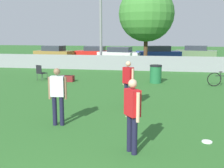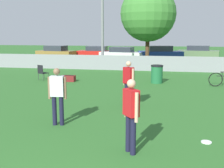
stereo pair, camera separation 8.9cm
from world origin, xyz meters
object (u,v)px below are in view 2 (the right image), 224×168
parked_car_blue (160,53)px  tree_near_pole (148,14)px  player_defender_red (128,81)px  parked_car_tan (56,53)px  parked_car_white (122,54)px  parked_car_olive (198,52)px  frisbee_disc (206,142)px  player_receiver_white (57,93)px  player_thrower_red (131,111)px  gear_bag_sideline (68,78)px  folding_chair_sideline (42,72)px  trash_bin (157,74)px  parked_car_red (97,52)px

parked_car_blue → tree_near_pole: bearing=-108.3°
player_defender_red → parked_car_tan: size_ratio=0.40×
parked_car_white → parked_car_olive: bearing=33.6°
frisbee_disc → player_receiver_white: bearing=171.6°
player_thrower_red → frisbee_disc: player_thrower_red is taller
frisbee_disc → parked_car_olive: size_ratio=0.06×
tree_near_pole → player_defender_red: tree_near_pole is taller
player_thrower_red → parked_car_blue: 23.10m
frisbee_disc → player_defender_red: bearing=127.3°
player_receiver_white → gear_bag_sideline: 7.84m
player_thrower_red → player_receiver_white: bearing=-160.9°
folding_chair_sideline → parked_car_blue: 15.41m
parked_car_olive → trash_bin: bearing=-91.9°
player_thrower_red → player_receiver_white: (-2.35, 1.56, 0.00)m
folding_chair_sideline → parked_car_tan: (-4.48, 13.18, 0.19)m
gear_bag_sideline → parked_car_tan: parked_car_tan is taller
folding_chair_sideline → tree_near_pole: bearing=-99.1°
folding_chair_sideline → parked_car_tan: bearing=-44.9°
player_defender_red → gear_bag_sideline: size_ratio=2.26×
parked_car_blue → parked_car_olive: 4.94m
trash_bin → parked_car_red: (-6.96, 14.43, 0.16)m
player_thrower_red → parked_car_white: 22.52m
player_defender_red → parked_car_olive: bearing=116.9°
trash_bin → gear_bag_sideline: (-4.94, -0.42, -0.33)m
trash_bin → parked_car_tan: size_ratio=0.23×
player_defender_red → folding_chair_sideline: (-5.71, 5.03, -0.47)m
folding_chair_sideline → parked_car_red: bearing=-62.2°
parked_car_red → parked_car_white: size_ratio=0.92×
player_defender_red → parked_car_tan: 20.86m
tree_near_pole → player_receiver_white: 15.74m
player_receiver_white → parked_car_tan: (-8.44, 20.71, -0.29)m
player_defender_red → folding_chair_sideline: player_defender_red is taller
frisbee_disc → folding_chair_sideline: (-8.09, 8.15, 0.49)m
player_receiver_white → folding_chair_sideline: bearing=109.9°
frisbee_disc → trash_bin: bearing=100.1°
gear_bag_sideline → parked_car_red: parked_car_red is taller
parked_car_white → parked_car_olive: size_ratio=0.97×
player_receiver_white → parked_car_tan: size_ratio=0.40×
tree_near_pole → frisbee_disc: (2.55, -15.93, -4.21)m
parked_car_blue → player_defender_red: bearing=-102.3°
parked_car_red → parked_car_olive: (10.86, 2.09, 0.03)m
folding_chair_sideline → frisbee_disc: bearing=161.1°
player_defender_red → parked_car_tan: player_defender_red is taller
parked_car_red → parked_car_blue: bearing=-7.1°
folding_chair_sideline → gear_bag_sideline: (1.63, -0.09, -0.33)m
parked_car_tan → frisbee_disc: bearing=-49.9°
player_receiver_white → parked_car_tan: player_receiver_white is taller
frisbee_disc → parked_car_tan: 24.76m
tree_near_pole → trash_bin: bearing=-82.1°
parked_car_red → parked_car_olive: parked_car_olive is taller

